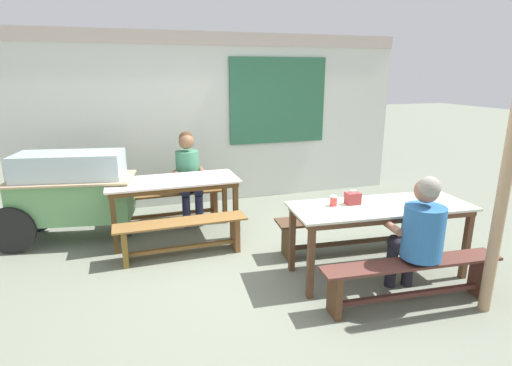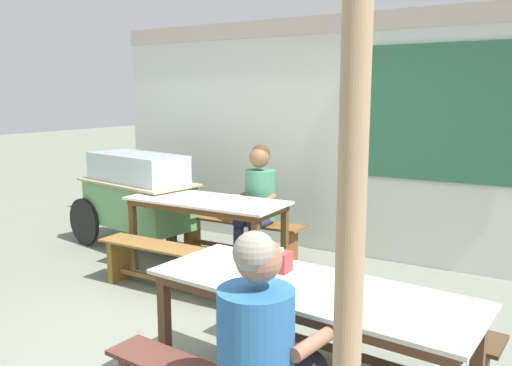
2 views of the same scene
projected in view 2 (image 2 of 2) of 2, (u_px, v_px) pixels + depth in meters
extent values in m
plane|color=slate|center=(208.00, 340.00, 3.97)|extent=(40.00, 40.00, 0.00)
cube|color=silver|center=(343.00, 146.00, 5.98)|extent=(6.28, 0.12, 2.50)
cube|color=#2D6346|center=(435.00, 113.00, 5.32)|extent=(1.66, 0.03, 1.39)
cube|color=#BBAAA0|center=(347.00, 23.00, 5.77)|extent=(6.28, 0.20, 0.20)
cube|color=silver|center=(207.00, 200.00, 5.32)|extent=(1.65, 0.73, 0.02)
cube|color=brown|center=(207.00, 204.00, 5.33)|extent=(1.57, 0.67, 0.06)
cube|color=brown|center=(284.00, 244.00, 5.27)|extent=(0.06, 0.06, 0.69)
cube|color=brown|center=(255.00, 259.00, 4.78)|extent=(0.06, 0.06, 0.69)
cube|color=brown|center=(169.00, 226.00, 6.00)|extent=(0.06, 0.06, 0.69)
cube|color=brown|center=(133.00, 237.00, 5.50)|extent=(0.06, 0.06, 0.69)
cube|color=silver|center=(308.00, 287.00, 2.93)|extent=(1.91, 0.82, 0.02)
cube|color=brown|center=(308.00, 294.00, 2.94)|extent=(1.83, 0.75, 0.06)
cube|color=brown|center=(222.00, 307.00, 3.71)|extent=(0.06, 0.06, 0.69)
cube|color=brown|center=(165.00, 336.00, 3.26)|extent=(0.06, 0.06, 0.69)
cube|color=brown|center=(239.00, 221.00, 5.89)|extent=(1.55, 0.33, 0.02)
cube|color=brown|center=(290.00, 248.00, 5.61)|extent=(0.06, 0.26, 0.41)
cube|color=brown|center=(192.00, 232.00, 6.25)|extent=(0.06, 0.26, 0.41)
cube|color=brown|center=(239.00, 249.00, 5.95)|extent=(1.26, 0.07, 0.04)
cube|color=brown|center=(169.00, 248.00, 4.86)|extent=(1.53, 0.33, 0.02)
cube|color=brown|center=(227.00, 283.00, 4.58)|extent=(0.06, 0.26, 0.42)
cube|color=brown|center=(119.00, 260.00, 5.21)|extent=(0.06, 0.26, 0.42)
cube|color=brown|center=(170.00, 281.00, 4.91)|extent=(1.24, 0.07, 0.04)
cube|color=#493322|center=(353.00, 309.00, 3.48)|extent=(1.86, 0.46, 0.02)
cube|color=#4A3820|center=(255.00, 312.00, 3.97)|extent=(0.08, 0.27, 0.41)
cube|color=#493322|center=(352.00, 354.00, 3.53)|extent=(1.56, 0.16, 0.04)
cube|color=#64A061|center=(139.00, 204.00, 6.22)|extent=(1.48, 0.85, 0.51)
cube|color=silver|center=(137.00, 169.00, 6.15)|extent=(1.33, 0.76, 0.34)
cube|color=tan|center=(138.00, 182.00, 6.18)|extent=(1.57, 0.94, 0.02)
cylinder|color=black|center=(130.00, 212.00, 6.94)|extent=(0.58, 0.15, 0.58)
cylinder|color=black|center=(84.00, 222.00, 6.43)|extent=(0.58, 0.15, 0.58)
cylinder|color=#333333|center=(175.00, 247.00, 5.88)|extent=(0.05, 0.05, 0.29)
cylinder|color=#3F3F3F|center=(189.00, 201.00, 5.63)|extent=(0.14, 0.62, 0.04)
cylinder|color=navy|center=(239.00, 248.00, 5.57)|extent=(0.11, 0.11, 0.44)
cylinder|color=navy|center=(253.00, 251.00, 5.48)|extent=(0.11, 0.11, 0.44)
cylinder|color=navy|center=(246.00, 220.00, 5.66)|extent=(0.14, 0.35, 0.13)
cylinder|color=navy|center=(261.00, 222.00, 5.57)|extent=(0.14, 0.35, 0.13)
cylinder|color=#3F8060|center=(260.00, 195.00, 5.70)|extent=(0.33, 0.33, 0.54)
sphere|color=brown|center=(259.00, 158.00, 5.62)|extent=(0.22, 0.22, 0.22)
sphere|color=#4C331E|center=(261.00, 154.00, 5.64)|extent=(0.20, 0.20, 0.20)
cylinder|color=brown|center=(237.00, 197.00, 5.64)|extent=(0.08, 0.30, 0.07)
cylinder|color=brown|center=(267.00, 201.00, 5.46)|extent=(0.08, 0.31, 0.11)
cylinder|color=black|center=(265.00, 366.00, 2.63)|extent=(0.20, 0.40, 0.13)
cylinder|color=#2B639E|center=(256.00, 340.00, 2.41)|extent=(0.36, 0.36, 0.48)
sphere|color=#97634C|center=(259.00, 259.00, 2.36)|extent=(0.21, 0.21, 0.21)
sphere|color=gray|center=(254.00, 253.00, 2.33)|extent=(0.20, 0.20, 0.20)
cylinder|color=#97634C|center=(314.00, 343.00, 2.41)|extent=(0.12, 0.31, 0.08)
cylinder|color=#97634C|center=(250.00, 318.00, 2.68)|extent=(0.12, 0.31, 0.09)
cube|color=#9E3536|center=(278.00, 261.00, 3.15)|extent=(0.14, 0.11, 0.12)
cube|color=white|center=(278.00, 249.00, 3.14)|extent=(0.06, 0.03, 0.02)
cylinder|color=#DD443C|center=(249.00, 258.00, 3.27)|extent=(0.07, 0.07, 0.09)
cylinder|color=white|center=(249.00, 250.00, 3.26)|extent=(0.07, 0.07, 0.02)
cylinder|color=tan|center=(348.00, 315.00, 1.85)|extent=(0.10, 0.10, 2.13)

